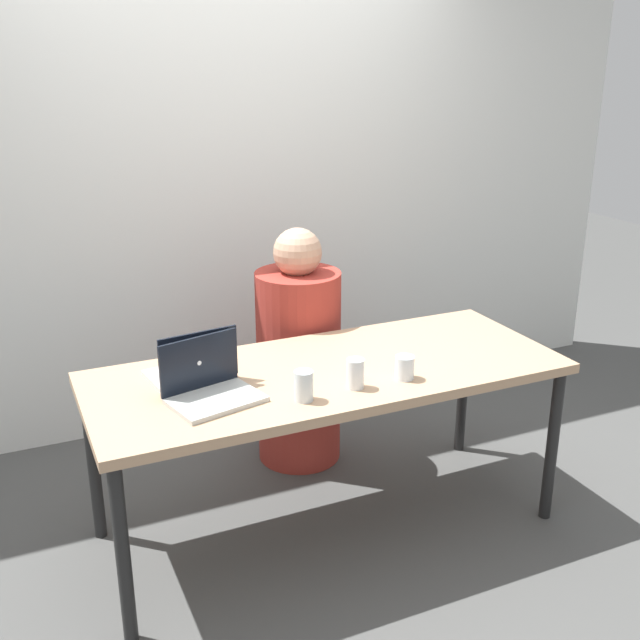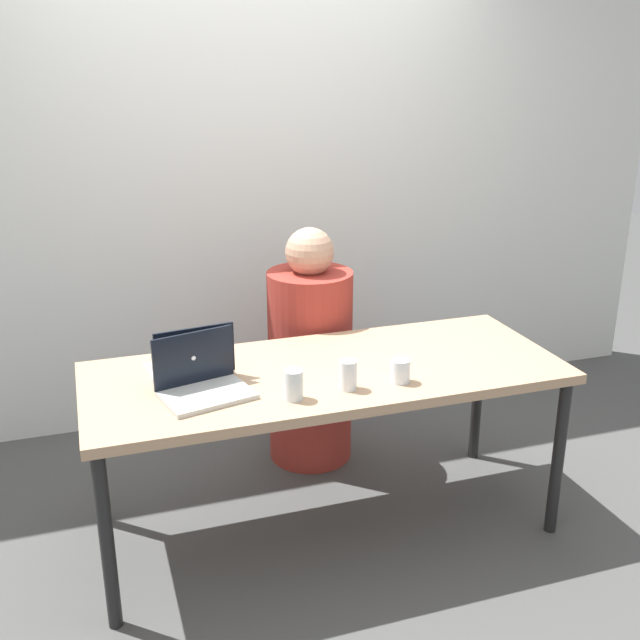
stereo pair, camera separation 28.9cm
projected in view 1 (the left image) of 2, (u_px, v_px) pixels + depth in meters
name	position (u px, v px, depth m)	size (l,w,h in m)	color
ground_plane	(327.00, 525.00, 3.23)	(12.00, 12.00, 0.00)	#484847
back_wall	(224.00, 171.00, 3.89)	(4.95, 0.10, 2.70)	silver
desk	(328.00, 382.00, 3.01)	(1.90, 0.76, 0.74)	tan
person_at_center	(299.00, 360.00, 3.64)	(0.47, 0.47, 1.17)	#A13128
laptop_front_left	(210.00, 387.00, 2.70)	(0.36, 0.30, 0.22)	#B6B9B4
laptop_back_left	(192.00, 368.00, 2.87)	(0.34, 0.27, 0.22)	silver
water_glass_right	(405.00, 369.00, 2.88)	(0.07, 0.07, 0.09)	silver
water_glass_left	(304.00, 388.00, 2.69)	(0.07, 0.07, 0.11)	silver
water_glass_center	(355.00, 375.00, 2.80)	(0.07, 0.07, 0.11)	white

